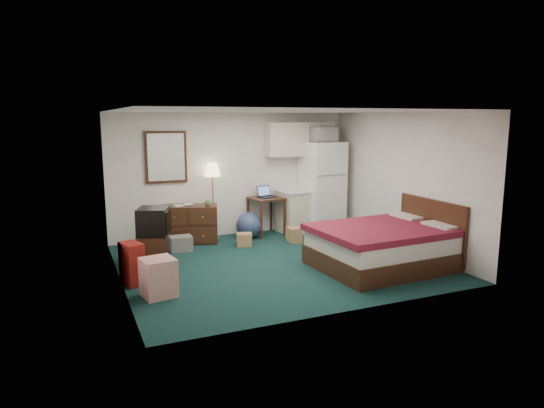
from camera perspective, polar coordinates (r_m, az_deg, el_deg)
name	(u,v)px	position (r m, az deg, el deg)	size (l,w,h in m)	color
floor	(277,263)	(8.17, 0.54, -6.92)	(5.00, 4.50, 0.01)	black
ceiling	(277,111)	(7.81, 0.57, 10.90)	(5.00, 4.50, 0.01)	silver
walls	(277,189)	(7.89, 0.55, 1.79)	(5.01, 4.51, 2.50)	silver
mirror	(166,157)	(9.57, -12.37, 5.42)	(0.80, 0.06, 1.00)	white
upper_cabinets	(300,139)	(10.32, 3.30, 7.62)	(1.50, 0.35, 0.70)	silver
headboard	(431,229)	(8.60, 18.24, -2.77)	(0.06, 1.56, 1.00)	#3C2018
dresser	(189,224)	(9.51, -9.69, -2.34)	(1.08, 0.49, 0.73)	#3C2018
floor_lamp	(213,201)	(9.71, -6.96, 0.34)	(0.33, 0.33, 1.52)	#B99044
desk	(266,216)	(10.03, -0.69, -1.42)	(0.62, 0.62, 0.78)	#3C2018
exercise_ball	(249,225)	(9.75, -2.75, -2.54)	(0.52, 0.52, 0.52)	navy
kitchen_counter	(298,212)	(10.30, 3.08, -0.91)	(0.78, 0.60, 0.86)	silver
fridge	(322,186)	(10.44, 5.86, 2.09)	(0.78, 0.78, 1.90)	white
bed	(383,247)	(8.05, 12.89, -4.97)	(2.08, 1.62, 0.66)	#59121B
tv_stand	(152,250)	(8.22, -13.91, -5.27)	(0.51, 0.55, 0.51)	#3C2018
suitcase	(132,264)	(7.34, -16.15, -6.77)	(0.24, 0.38, 0.62)	maroon
retail_box	(158,277)	(6.80, -13.21, -8.40)	(0.42, 0.42, 0.52)	beige
file_bin	(181,243)	(9.00, -10.68, -4.59)	(0.39, 0.29, 0.27)	slate
cardboard_box_a	(244,239)	(9.21, -3.30, -4.19)	(0.28, 0.24, 0.24)	#A47349
cardboard_box_b	(294,235)	(9.48, 2.63, -3.63)	(0.24, 0.29, 0.29)	#A47349
laptop	(267,192)	(9.94, -0.56, 1.43)	(0.33, 0.27, 0.23)	black
crt_tv	(153,221)	(8.12, -13.78, -2.00)	(0.49, 0.52, 0.45)	black
microwave	(323,132)	(10.30, 5.97, 8.37)	(0.58, 0.32, 0.39)	white
book_a	(174,201)	(9.36, -11.49, 0.38)	(0.16, 0.02, 0.22)	#A47349
book_b	(183,199)	(9.48, -10.38, 0.59)	(0.18, 0.02, 0.24)	#A47349
mug	(208,203)	(9.33, -7.56, 0.16)	(0.13, 0.10, 0.13)	#588C46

